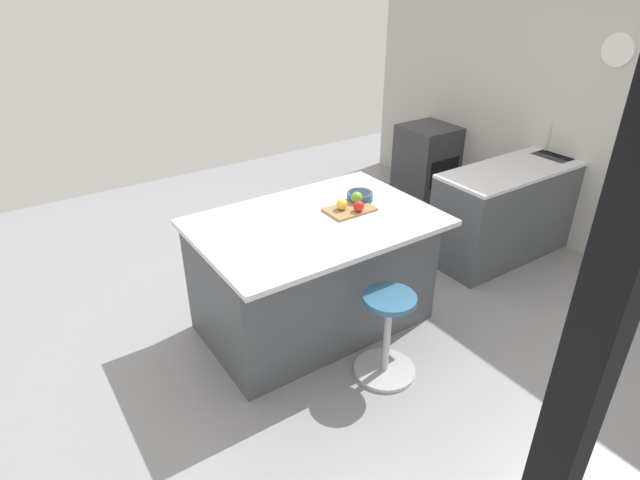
{
  "coord_description": "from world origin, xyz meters",
  "views": [
    {
      "loc": [
        1.9,
        2.86,
        2.62
      ],
      "look_at": [
        0.02,
        0.07,
        0.8
      ],
      "focal_mm": 29.38,
      "sensor_mm": 36.0,
      "label": 1
    }
  ],
  "objects_px": {
    "oven_range": "(427,162)",
    "apple_green": "(357,197)",
    "cutting_board": "(350,210)",
    "kitchen_island": "(313,272)",
    "fruit_bowl": "(360,196)",
    "stool_by_window": "(387,338)",
    "apple_yellow": "(342,204)",
    "apple_red": "(359,206)"
  },
  "relations": [
    {
      "from": "oven_range",
      "to": "cutting_board",
      "type": "bearing_deg",
      "value": 32.61
    },
    {
      "from": "cutting_board",
      "to": "apple_green",
      "type": "relative_size",
      "value": 4.04
    },
    {
      "from": "apple_red",
      "to": "fruit_bowl",
      "type": "height_order",
      "value": "apple_red"
    },
    {
      "from": "kitchen_island",
      "to": "apple_green",
      "type": "distance_m",
      "value": 0.67
    },
    {
      "from": "apple_red",
      "to": "oven_range",
      "type": "bearing_deg",
      "value": -145.73
    },
    {
      "from": "stool_by_window",
      "to": "cutting_board",
      "type": "height_order",
      "value": "cutting_board"
    },
    {
      "from": "apple_red",
      "to": "fruit_bowl",
      "type": "relative_size",
      "value": 0.4
    },
    {
      "from": "oven_range",
      "to": "kitchen_island",
      "type": "bearing_deg",
      "value": 28.58
    },
    {
      "from": "kitchen_island",
      "to": "apple_red",
      "type": "bearing_deg",
      "value": 157.67
    },
    {
      "from": "cutting_board",
      "to": "oven_range",
      "type": "bearing_deg",
      "value": -147.39
    },
    {
      "from": "cutting_board",
      "to": "apple_yellow",
      "type": "relative_size",
      "value": 4.23
    },
    {
      "from": "apple_yellow",
      "to": "fruit_bowl",
      "type": "height_order",
      "value": "apple_yellow"
    },
    {
      "from": "kitchen_island",
      "to": "stool_by_window",
      "type": "xyz_separation_m",
      "value": [
        -0.1,
        0.77,
        -0.17
      ]
    },
    {
      "from": "oven_range",
      "to": "apple_green",
      "type": "bearing_deg",
      "value": 32.92
    },
    {
      "from": "apple_yellow",
      "to": "apple_red",
      "type": "height_order",
      "value": "apple_yellow"
    },
    {
      "from": "apple_yellow",
      "to": "kitchen_island",
      "type": "bearing_deg",
      "value": -8.71
    },
    {
      "from": "kitchen_island",
      "to": "fruit_bowl",
      "type": "relative_size",
      "value": 8.61
    },
    {
      "from": "cutting_board",
      "to": "apple_yellow",
      "type": "xyz_separation_m",
      "value": [
        0.06,
        -0.02,
        0.05
      ]
    },
    {
      "from": "oven_range",
      "to": "apple_red",
      "type": "height_order",
      "value": "apple_red"
    },
    {
      "from": "cutting_board",
      "to": "apple_yellow",
      "type": "bearing_deg",
      "value": -17.53
    },
    {
      "from": "cutting_board",
      "to": "apple_yellow",
      "type": "distance_m",
      "value": 0.08
    },
    {
      "from": "oven_range",
      "to": "kitchen_island",
      "type": "relative_size",
      "value": 0.5
    },
    {
      "from": "oven_range",
      "to": "fruit_bowl",
      "type": "bearing_deg",
      "value": 32.76
    },
    {
      "from": "oven_range",
      "to": "cutting_board",
      "type": "distance_m",
      "value": 2.75
    },
    {
      "from": "oven_range",
      "to": "fruit_bowl",
      "type": "xyz_separation_m",
      "value": [
        2.1,
        1.35,
        0.55
      ]
    },
    {
      "from": "apple_yellow",
      "to": "apple_red",
      "type": "bearing_deg",
      "value": 131.83
    },
    {
      "from": "cutting_board",
      "to": "fruit_bowl",
      "type": "relative_size",
      "value": 1.77
    },
    {
      "from": "stool_by_window",
      "to": "apple_green",
      "type": "height_order",
      "value": "apple_green"
    },
    {
      "from": "kitchen_island",
      "to": "apple_green",
      "type": "height_order",
      "value": "apple_green"
    },
    {
      "from": "kitchen_island",
      "to": "apple_red",
      "type": "height_order",
      "value": "apple_red"
    },
    {
      "from": "oven_range",
      "to": "kitchen_island",
      "type": "distance_m",
      "value": 2.93
    },
    {
      "from": "oven_range",
      "to": "stool_by_window",
      "type": "relative_size",
      "value": 1.34
    },
    {
      "from": "apple_green",
      "to": "stool_by_window",
      "type": "bearing_deg",
      "value": 68.68
    },
    {
      "from": "oven_range",
      "to": "fruit_bowl",
      "type": "distance_m",
      "value": 2.56
    },
    {
      "from": "kitchen_island",
      "to": "apple_red",
      "type": "relative_size",
      "value": 21.62
    },
    {
      "from": "kitchen_island",
      "to": "cutting_board",
      "type": "xyz_separation_m",
      "value": [
        -0.3,
        0.06,
        0.48
      ]
    },
    {
      "from": "stool_by_window",
      "to": "cutting_board",
      "type": "bearing_deg",
      "value": -105.14
    },
    {
      "from": "apple_yellow",
      "to": "fruit_bowl",
      "type": "relative_size",
      "value": 0.42
    },
    {
      "from": "stool_by_window",
      "to": "apple_green",
      "type": "relative_size",
      "value": 7.33
    },
    {
      "from": "oven_range",
      "to": "fruit_bowl",
      "type": "relative_size",
      "value": 4.31
    },
    {
      "from": "fruit_bowl",
      "to": "stool_by_window",
      "type": "bearing_deg",
      "value": 65.62
    },
    {
      "from": "apple_yellow",
      "to": "apple_green",
      "type": "xyz_separation_m",
      "value": [
        -0.17,
        -0.03,
        0.0
      ]
    }
  ]
}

